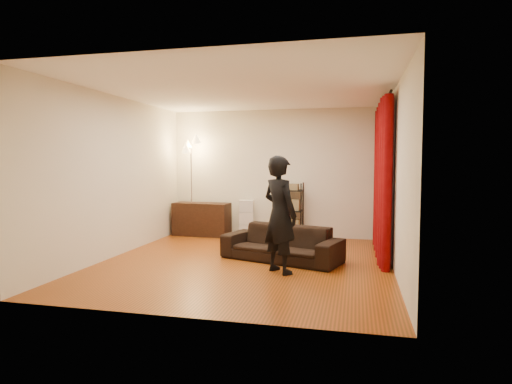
% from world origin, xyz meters
% --- Properties ---
extents(floor, '(5.00, 5.00, 0.00)m').
position_xyz_m(floor, '(0.00, 0.00, 0.00)').
color(floor, '#964115').
rests_on(floor, ground).
extents(ceiling, '(5.00, 5.00, 0.00)m').
position_xyz_m(ceiling, '(0.00, 0.00, 2.70)').
color(ceiling, white).
rests_on(ceiling, ground).
extents(wall_back, '(5.00, 0.00, 5.00)m').
position_xyz_m(wall_back, '(0.00, 2.50, 1.35)').
color(wall_back, beige).
rests_on(wall_back, ground).
extents(wall_front, '(5.00, 0.00, 5.00)m').
position_xyz_m(wall_front, '(0.00, -2.50, 1.35)').
color(wall_front, beige).
rests_on(wall_front, ground).
extents(wall_left, '(0.00, 5.00, 5.00)m').
position_xyz_m(wall_left, '(-2.25, 0.00, 1.35)').
color(wall_left, beige).
rests_on(wall_left, ground).
extents(wall_right, '(0.00, 5.00, 5.00)m').
position_xyz_m(wall_right, '(2.25, 0.00, 1.35)').
color(wall_right, beige).
rests_on(wall_right, ground).
extents(curtain_rod, '(0.04, 2.65, 0.04)m').
position_xyz_m(curtain_rod, '(2.15, 1.12, 2.58)').
color(curtain_rod, black).
rests_on(curtain_rod, wall_right).
extents(curtain, '(0.22, 2.65, 2.55)m').
position_xyz_m(curtain, '(2.13, 1.12, 1.28)').
color(curtain, '#670707').
rests_on(curtain, ground).
extents(sofa, '(2.05, 1.30, 0.56)m').
position_xyz_m(sofa, '(0.54, 0.25, 0.28)').
color(sofa, black).
rests_on(sofa, ground).
extents(person, '(0.73, 0.70, 1.68)m').
position_xyz_m(person, '(0.64, -0.50, 0.84)').
color(person, black).
rests_on(person, ground).
extents(media_cabinet, '(1.24, 0.53, 0.71)m').
position_xyz_m(media_cabinet, '(-1.55, 2.18, 0.35)').
color(media_cabinet, black).
rests_on(media_cabinet, ground).
extents(storage_boxes, '(0.36, 0.32, 0.78)m').
position_xyz_m(storage_boxes, '(-0.58, 2.31, 0.39)').
color(storage_boxes, beige).
rests_on(storage_boxes, ground).
extents(wire_shelf, '(0.58, 0.45, 1.16)m').
position_xyz_m(wire_shelf, '(0.35, 2.28, 0.58)').
color(wire_shelf, black).
rests_on(wire_shelf, ground).
extents(floor_lamp, '(0.46, 0.46, 2.10)m').
position_xyz_m(floor_lamp, '(-1.77, 2.14, 1.05)').
color(floor_lamp, silver).
rests_on(floor_lamp, ground).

